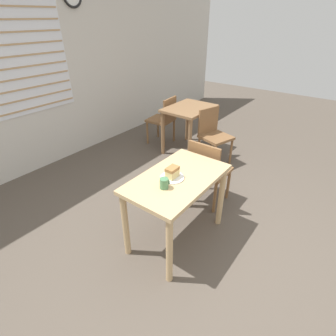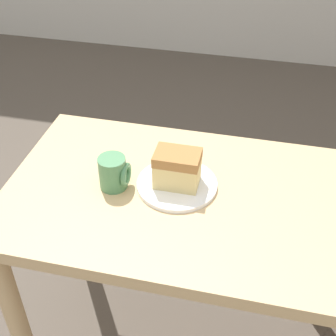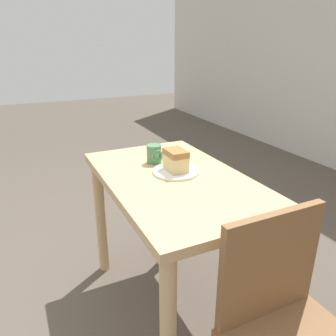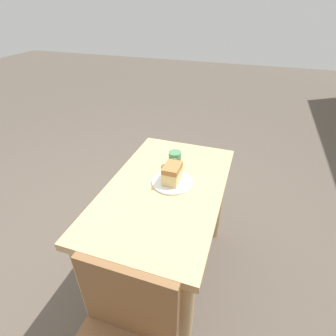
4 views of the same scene
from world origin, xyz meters
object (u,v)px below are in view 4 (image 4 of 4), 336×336
object	(u,v)px
plate	(172,182)
coffee_mug	(175,159)
dining_table_near	(165,205)
cake_slice	(172,173)

from	to	relation	value
plate	coffee_mug	bearing A→B (deg)	-166.76
dining_table_near	plate	world-z (taller)	plate
dining_table_near	cake_slice	distance (m)	0.20
plate	cake_slice	distance (m)	0.06
dining_table_near	plate	xyz separation A→B (m)	(-0.05, 0.03, 0.14)
dining_table_near	plate	bearing A→B (deg)	148.77
coffee_mug	dining_table_near	bearing A→B (deg)	3.16
plate	coffee_mug	size ratio (longest dim) A/B	2.35
dining_table_near	cake_slice	bearing A→B (deg)	150.04
cake_slice	coffee_mug	size ratio (longest dim) A/B	1.28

